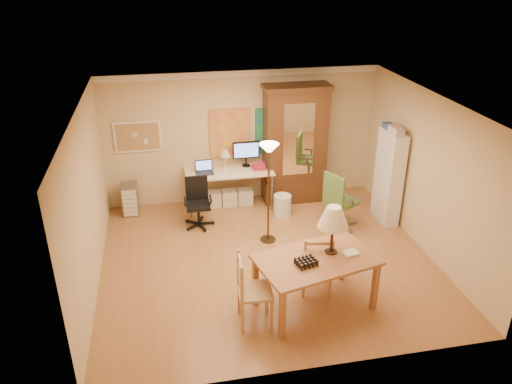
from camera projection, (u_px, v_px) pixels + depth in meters
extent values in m
plane|color=olive|center=(267.00, 260.00, 8.46)|extent=(5.50, 5.50, 0.00)
cube|color=white|center=(241.00, 73.00, 9.50)|extent=(5.50, 0.08, 0.12)
cube|color=tan|center=(138.00, 137.00, 9.65)|extent=(0.90, 0.04, 0.62)
cube|color=yellow|center=(230.00, 133.00, 9.98)|extent=(0.80, 0.04, 1.00)
cube|color=#226388|center=(273.00, 131.00, 10.14)|extent=(0.75, 0.04, 0.95)
cube|color=#965531|center=(316.00, 260.00, 7.01)|extent=(1.84, 1.36, 0.04)
cube|color=#965531|center=(282.00, 315.00, 6.56)|extent=(0.09, 0.09, 0.78)
cube|color=#965531|center=(375.00, 287.00, 7.13)|extent=(0.09, 0.09, 0.78)
cube|color=#965531|center=(255.00, 281.00, 7.25)|extent=(0.09, 0.09, 0.78)
cube|color=#965531|center=(342.00, 257.00, 7.82)|extent=(0.09, 0.09, 0.78)
cylinder|color=black|center=(331.00, 251.00, 7.15)|extent=(0.18, 0.18, 0.02)
cylinder|color=black|center=(332.00, 239.00, 7.06)|extent=(0.04, 0.04, 0.44)
cone|color=beige|center=(334.00, 217.00, 6.91)|extent=(0.44, 0.44, 0.31)
cube|color=silver|center=(350.00, 253.00, 7.10)|extent=(0.25, 0.21, 0.03)
cube|color=black|center=(306.00, 262.00, 6.84)|extent=(0.36, 0.31, 0.09)
cube|color=#A88D4C|center=(316.00, 263.00, 7.54)|extent=(0.53, 0.51, 0.04)
cube|color=#A88D4C|center=(327.00, 270.00, 7.81)|extent=(0.05, 0.05, 0.45)
cube|color=#A88D4C|center=(301.00, 270.00, 7.81)|extent=(0.05, 0.05, 0.45)
cube|color=#A88D4C|center=(330.00, 284.00, 7.47)|extent=(0.05, 0.05, 0.45)
cube|color=#A88D4C|center=(304.00, 284.00, 7.47)|extent=(0.05, 0.05, 0.45)
cube|color=#A88D4C|center=(332.00, 256.00, 7.26)|extent=(0.05, 0.05, 0.52)
cube|color=#A88D4C|center=(305.00, 256.00, 7.25)|extent=(0.05, 0.05, 0.52)
cube|color=#A88D4C|center=(319.00, 253.00, 7.23)|extent=(0.39, 0.10, 0.05)
cube|color=#A88D4C|center=(255.00, 291.00, 6.86)|extent=(0.49, 0.51, 0.04)
cube|color=#A88D4C|center=(272.00, 315.00, 6.81)|extent=(0.05, 0.05, 0.48)
cube|color=#A88D4C|center=(267.00, 296.00, 7.19)|extent=(0.05, 0.05, 0.48)
cube|color=#A88D4C|center=(243.00, 318.00, 6.76)|extent=(0.05, 0.05, 0.48)
cube|color=#A88D4C|center=(239.00, 298.00, 7.14)|extent=(0.05, 0.05, 0.48)
cube|color=#A88D4C|center=(242.00, 285.00, 6.53)|extent=(0.05, 0.05, 0.55)
cube|color=#A88D4C|center=(239.00, 267.00, 6.90)|extent=(0.05, 0.05, 0.55)
cube|color=#A88D4C|center=(240.00, 272.00, 6.69)|extent=(0.06, 0.42, 0.06)
cylinder|color=#3A2917|center=(268.00, 239.00, 9.05)|extent=(0.28, 0.28, 0.03)
cylinder|color=#3A2917|center=(268.00, 196.00, 8.67)|extent=(0.04, 0.04, 1.74)
cone|color=#FFE0A5|center=(269.00, 148.00, 8.29)|extent=(0.34, 0.34, 0.14)
cube|color=beige|center=(229.00, 171.00, 9.95)|extent=(1.74, 0.76, 0.03)
cylinder|color=slate|center=(190.00, 200.00, 9.69)|extent=(0.04, 0.04, 0.76)
cylinder|color=slate|center=(272.00, 193.00, 9.97)|extent=(0.04, 0.04, 0.76)
cylinder|color=slate|center=(188.00, 186.00, 10.27)|extent=(0.04, 0.04, 0.76)
cylinder|color=slate|center=(265.00, 180.00, 10.55)|extent=(0.04, 0.04, 0.76)
cube|color=black|center=(205.00, 173.00, 9.80)|extent=(0.35, 0.24, 0.02)
cube|color=black|center=(203.00, 164.00, 9.91)|extent=(0.35, 0.06, 0.23)
cube|color=black|center=(246.00, 150.00, 10.00)|extent=(0.54, 0.04, 0.35)
cone|color=beige|center=(225.00, 153.00, 9.89)|extent=(0.22, 0.22, 0.13)
cube|color=silver|center=(222.00, 174.00, 9.77)|extent=(0.27, 0.35, 0.01)
cube|color=maroon|center=(259.00, 166.00, 9.97)|extent=(0.24, 0.17, 0.13)
cube|color=white|center=(213.00, 199.00, 10.20)|extent=(0.30, 0.26, 0.33)
cube|color=white|center=(229.00, 198.00, 10.26)|extent=(0.30, 0.26, 0.33)
cube|color=silver|center=(245.00, 196.00, 10.32)|extent=(0.30, 0.26, 0.33)
cylinder|color=black|center=(199.00, 215.00, 9.43)|extent=(0.05, 0.05, 0.37)
cube|color=black|center=(198.00, 205.00, 9.34)|extent=(0.45, 0.43, 0.06)
cube|color=black|center=(197.00, 188.00, 9.40)|extent=(0.42, 0.05, 0.48)
cube|color=black|center=(185.00, 200.00, 9.25)|extent=(0.04, 0.27, 0.03)
cube|color=black|center=(210.00, 198.00, 9.32)|extent=(0.04, 0.27, 0.03)
cylinder|color=slate|center=(341.00, 213.00, 9.42)|extent=(0.06, 0.06, 0.43)
cube|color=#3C612C|center=(342.00, 202.00, 9.31)|extent=(0.68, 0.69, 0.08)
cube|color=#3C612C|center=(334.00, 189.00, 9.04)|extent=(0.27, 0.47, 0.56)
cube|color=slate|center=(354.00, 200.00, 9.04)|extent=(0.31, 0.18, 0.03)
cube|color=slate|center=(331.00, 189.00, 9.44)|extent=(0.31, 0.18, 0.03)
cube|color=slate|center=(130.00, 199.00, 9.86)|extent=(0.31, 0.36, 0.63)
cube|color=silver|center=(130.00, 203.00, 9.70)|extent=(0.27, 0.02, 0.54)
cube|color=#35200E|center=(294.00, 146.00, 10.12)|extent=(1.23, 0.56, 2.35)
cube|color=#35200E|center=(293.00, 187.00, 10.52)|extent=(1.28, 0.60, 0.47)
cube|color=white|center=(299.00, 140.00, 9.77)|extent=(0.62, 0.01, 1.46)
cube|color=#35200E|center=(297.00, 87.00, 9.60)|extent=(1.32, 0.63, 0.09)
cube|color=white|center=(389.00, 177.00, 9.40)|extent=(0.27, 0.72, 1.79)
cube|color=#993333|center=(387.00, 202.00, 9.47)|extent=(0.16, 0.36, 0.22)
cube|color=#334C99|center=(386.00, 144.00, 9.29)|extent=(0.16, 0.25, 0.18)
cylinder|color=silver|center=(282.00, 205.00, 9.83)|extent=(0.35, 0.35, 0.43)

